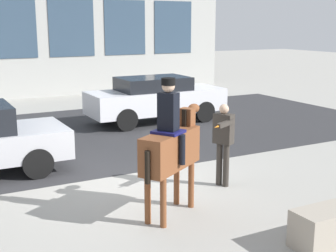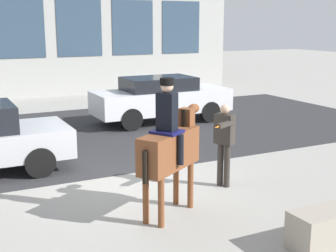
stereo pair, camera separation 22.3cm
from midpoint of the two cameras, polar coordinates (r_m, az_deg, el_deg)
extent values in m
plane|color=#9E9B93|center=(10.27, -3.92, -6.75)|extent=(80.00, 80.00, 0.00)
cube|color=#2D2D30|center=(14.60, -11.17, -1.14)|extent=(21.48, 8.50, 0.01)
cube|color=#33475B|center=(22.11, -17.32, 11.32)|extent=(2.16, 0.02, 2.65)
cube|color=#33475B|center=(22.72, -10.46, 11.69)|extent=(2.16, 0.02, 2.65)
cube|color=#33475B|center=(23.62, -4.03, 11.88)|extent=(2.16, 0.02, 2.65)
cube|color=#33475B|center=(24.79, 1.86, 11.92)|extent=(2.16, 0.02, 2.65)
cube|color=brown|center=(8.16, 0.92, -2.98)|extent=(1.44, 1.13, 0.65)
cylinder|color=brown|center=(8.88, 1.72, -6.85)|extent=(0.11, 0.11, 0.87)
cylinder|color=brown|center=(8.74, 3.49, -7.18)|extent=(0.11, 0.11, 0.87)
cylinder|color=brown|center=(8.06, -1.92, -8.90)|extent=(0.11, 0.11, 0.87)
cylinder|color=brown|center=(7.91, -0.03, -9.32)|extent=(0.11, 0.11, 0.87)
cube|color=brown|center=(8.60, 3.03, 0.37)|extent=(0.30, 0.31, 0.55)
cube|color=black|center=(8.49, 2.65, 0.35)|extent=(0.08, 0.09, 0.50)
ellipsoid|color=brown|center=(8.78, 3.86, 2.15)|extent=(0.35, 0.32, 0.17)
cube|color=silver|center=(8.85, 4.12, 2.36)|extent=(0.12, 0.10, 0.07)
cylinder|color=black|center=(7.58, -1.97, -5.05)|extent=(0.09, 0.09, 0.55)
cube|color=#14144C|center=(8.01, 0.67, -0.71)|extent=(0.62, 0.63, 0.05)
cube|color=black|center=(7.94, 0.67, 1.78)|extent=(0.36, 0.39, 0.65)
sphere|color=#D1A889|center=(7.87, 0.68, 4.88)|extent=(0.22, 0.22, 0.22)
cylinder|color=black|center=(7.86, 0.68, 5.44)|extent=(0.24, 0.24, 0.12)
cylinder|color=black|center=(8.22, -0.96, -2.40)|extent=(0.11, 0.11, 0.52)
cylinder|color=black|center=(7.95, 2.34, -2.91)|extent=(0.11, 0.11, 0.52)
cylinder|color=#332D28|center=(9.88, 7.84, -4.81)|extent=(0.13, 0.13, 0.92)
cylinder|color=#332D28|center=(9.95, 7.04, -4.66)|extent=(0.13, 0.13, 0.92)
cube|color=#332D28|center=(9.71, 7.56, -0.36)|extent=(0.37, 0.46, 0.63)
sphere|color=#D1A889|center=(9.63, 7.63, 2.03)|extent=(0.20, 0.20, 0.20)
cube|color=#332D28|center=(9.36, 7.72, 0.22)|extent=(0.53, 0.33, 0.09)
cone|color=orange|center=(9.06, 6.64, -0.15)|extent=(0.18, 0.12, 0.04)
cylinder|color=black|center=(10.78, -14.78, -4.30)|extent=(0.69, 0.22, 0.69)
cylinder|color=black|center=(12.41, -16.46, -2.21)|extent=(0.69, 0.22, 0.69)
cube|color=silver|center=(16.19, -0.38, 3.09)|extent=(4.74, 1.74, 0.76)
cube|color=black|center=(16.05, -0.76, 5.19)|extent=(2.37, 1.53, 0.45)
cylinder|color=black|center=(16.27, 5.53, 1.72)|extent=(0.73, 0.21, 0.73)
cylinder|color=black|center=(17.63, 2.76, 2.59)|extent=(0.73, 0.21, 0.73)
cylinder|color=black|center=(14.94, -4.07, 0.79)|extent=(0.73, 0.21, 0.73)
cylinder|color=black|center=(16.40, -6.23, 1.79)|extent=(0.73, 0.21, 0.73)
camera|label=1|loc=(0.11, -89.29, 0.16)|focal=50.00mm
camera|label=2|loc=(0.11, 90.71, -0.16)|focal=50.00mm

